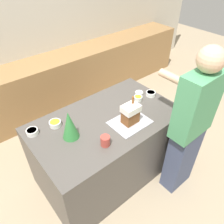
% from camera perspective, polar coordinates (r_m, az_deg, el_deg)
% --- Properties ---
extents(ground_plane, '(12.00, 12.00, 0.00)m').
position_cam_1_polar(ground_plane, '(3.01, -1.20, -15.01)').
color(ground_plane, tan).
extents(wall_back, '(8.00, 0.05, 2.60)m').
position_cam_1_polar(wall_back, '(3.79, -22.33, 18.73)').
color(wall_back, beige).
rests_on(wall_back, ground_plane).
extents(back_cabinet_block, '(6.00, 0.60, 0.91)m').
position_cam_1_polar(back_cabinet_block, '(3.86, -17.56, 5.96)').
color(back_cabinet_block, '#9E7547').
rests_on(back_cabinet_block, ground_plane).
extents(kitchen_island, '(1.62, 0.96, 0.90)m').
position_cam_1_polar(kitchen_island, '(2.66, -1.33, -9.27)').
color(kitchen_island, '#514C47').
rests_on(kitchen_island, ground_plane).
extents(baking_tray, '(0.40, 0.32, 0.01)m').
position_cam_1_polar(baking_tray, '(2.31, 4.69, -2.69)').
color(baking_tray, '#B2B2BC').
rests_on(baking_tray, kitchen_island).
extents(gingerbread_house, '(0.18, 0.14, 0.29)m').
position_cam_1_polar(gingerbread_house, '(2.24, 4.85, -0.41)').
color(gingerbread_house, brown).
rests_on(gingerbread_house, baking_tray).
extents(decorative_tree, '(0.16, 0.16, 0.30)m').
position_cam_1_polar(decorative_tree, '(2.09, -11.05, -3.34)').
color(decorative_tree, '#33843D').
rests_on(decorative_tree, kitchen_island).
extents(candy_bowl_near_tray_left, '(0.12, 0.12, 0.05)m').
position_cam_1_polar(candy_bowl_near_tray_left, '(2.33, -14.63, -2.89)').
color(candy_bowl_near_tray_left, white).
rests_on(candy_bowl_near_tray_left, kitchen_island).
extents(candy_bowl_near_tray_right, '(0.10, 0.10, 0.05)m').
position_cam_1_polar(candy_bowl_near_tray_right, '(2.63, 6.81, 3.64)').
color(candy_bowl_near_tray_right, white).
rests_on(candy_bowl_near_tray_right, kitchen_island).
extents(candy_bowl_front_corner, '(0.12, 0.12, 0.05)m').
position_cam_1_polar(candy_bowl_front_corner, '(2.74, 10.08, 4.78)').
color(candy_bowl_front_corner, white).
rests_on(candy_bowl_front_corner, kitchen_island).
extents(candy_bowl_far_right, '(0.10, 0.10, 0.04)m').
position_cam_1_polar(candy_bowl_far_right, '(2.74, 7.08, 4.92)').
color(candy_bowl_far_right, white).
rests_on(candy_bowl_far_right, kitchen_island).
extents(candy_bowl_center_rear, '(0.12, 0.12, 0.05)m').
position_cam_1_polar(candy_bowl_center_rear, '(2.30, -20.13, -4.85)').
color(candy_bowl_center_rear, white).
rests_on(candy_bowl_center_rear, kitchen_island).
extents(mug, '(0.09, 0.09, 0.10)m').
position_cam_1_polar(mug, '(2.05, -1.77, -7.53)').
color(mug, '#B24238').
rests_on(mug, kitchen_island).
extents(person, '(0.47, 0.58, 1.78)m').
position_cam_1_polar(person, '(2.36, 19.68, -3.72)').
color(person, '#424C6B').
rests_on(person, ground_plane).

